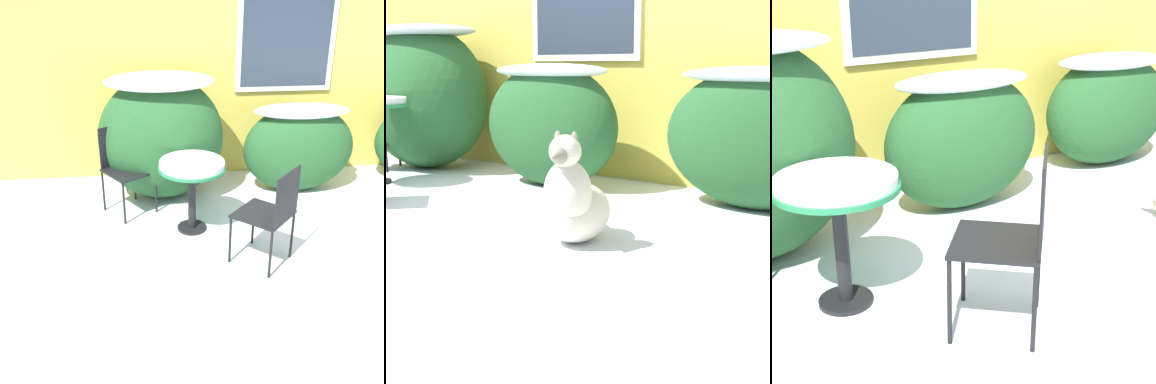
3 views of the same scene
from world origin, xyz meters
TOP-DOWN VIEW (x-y plane):
  - house_wall at (0.03, 2.20)m, footprint 8.00×0.10m
  - shrub_left at (-0.94, 1.57)m, footprint 1.38×1.05m
  - shrub_middle at (0.63, 1.56)m, footprint 1.28×0.60m
  - shrub_right at (2.33, 1.73)m, footprint 1.35×0.71m
  - dog at (1.77, 0.32)m, footprint 0.46×0.72m

SIDE VIEW (x-z plane):
  - dog at x=1.77m, z-range -0.10..0.56m
  - shrub_right at x=2.33m, z-range 0.04..1.03m
  - shrub_middle at x=0.63m, z-range 0.04..1.05m
  - shrub_left at x=-0.94m, z-range 0.04..1.42m
  - house_wall at x=0.03m, z-range 0.02..3.02m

